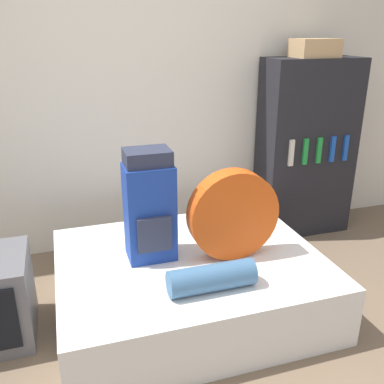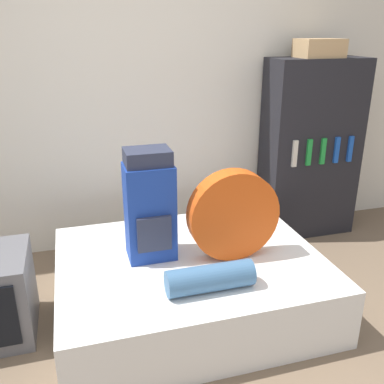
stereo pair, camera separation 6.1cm
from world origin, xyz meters
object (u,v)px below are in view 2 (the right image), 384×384
backpack (150,207)px  cardboard_box (319,48)px  bookshelf (310,149)px  sleeping_roll (210,278)px  tent_bag (233,215)px

backpack → cardboard_box: (1.56, 0.76, 0.89)m
backpack → bookshelf: (1.60, 0.79, 0.04)m
sleeping_roll → backpack: bearing=116.9°
bookshelf → cardboard_box: cardboard_box is taller
sleeping_roll → bookshelf: (1.35, 1.27, 0.31)m
sleeping_roll → bookshelf: 1.88m
backpack → tent_bag: bearing=-16.3°
backpack → tent_bag: size_ratio=1.23×
backpack → sleeping_roll: 0.60m
sleeping_roll → bookshelf: size_ratio=0.32×
backpack → sleeping_roll: bearing=-63.1°
tent_bag → sleeping_roll: tent_bag is taller
bookshelf → cardboard_box: size_ratio=4.43×
sleeping_roll → cardboard_box: bearing=43.2°
cardboard_box → sleeping_roll: bearing=-136.8°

